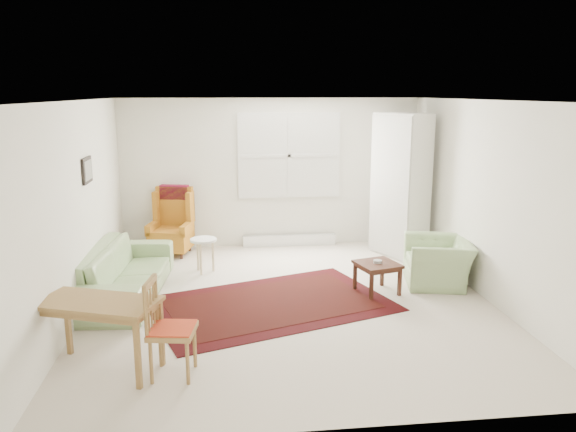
{
  "coord_description": "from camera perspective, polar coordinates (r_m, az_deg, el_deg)",
  "views": [
    {
      "loc": [
        -0.81,
        -6.63,
        2.6
      ],
      "look_at": [
        0.0,
        0.3,
        1.05
      ],
      "focal_mm": 35.0,
      "sensor_mm": 36.0,
      "label": 1
    }
  ],
  "objects": [
    {
      "name": "room",
      "position": [
        7.02,
        0.24,
        1.49
      ],
      "size": [
        5.04,
        5.54,
        2.51
      ],
      "color": "beige",
      "rests_on": "ground"
    },
    {
      "name": "rug",
      "position": [
        7.09,
        -1.75,
        -8.87
      ],
      "size": [
        3.31,
        2.68,
        0.03
      ],
      "primitive_type": null,
      "rotation": [
        0.0,
        0.0,
        0.33
      ],
      "color": "black",
      "rests_on": "ground"
    },
    {
      "name": "sofa",
      "position": [
        7.55,
        -16.27,
        -4.53
      ],
      "size": [
        1.05,
        2.29,
        0.9
      ],
      "primitive_type": "imported",
      "rotation": [
        0.0,
        0.0,
        1.49
      ],
      "color": "#8BA971",
      "rests_on": "ground"
    },
    {
      "name": "desk_chair",
      "position": [
        5.37,
        -11.68,
        -11.1
      ],
      "size": [
        0.47,
        0.47,
        0.94
      ],
      "primitive_type": null,
      "rotation": [
        0.0,
        0.0,
        1.42
      ],
      "color": "olive",
      "rests_on": "ground"
    },
    {
      "name": "wingback_chair",
      "position": [
        9.25,
        -11.87,
        -0.54
      ],
      "size": [
        0.77,
        0.8,
        1.1
      ],
      "primitive_type": null,
      "rotation": [
        0.0,
        0.0,
        -0.22
      ],
      "color": "#B46F1B",
      "rests_on": "ground"
    },
    {
      "name": "stool",
      "position": [
        8.32,
        -8.54,
        -3.96
      ],
      "size": [
        0.46,
        0.46,
        0.51
      ],
      "primitive_type": null,
      "rotation": [
        0.0,
        0.0,
        0.21
      ],
      "color": "white",
      "rests_on": "ground"
    },
    {
      "name": "cabinet",
      "position": [
        9.11,
        11.36,
        3.05
      ],
      "size": [
        0.82,
        1.03,
        2.28
      ],
      "primitive_type": null,
      "rotation": [
        0.0,
        0.0,
        0.44
      ],
      "color": "silver",
      "rests_on": "ground"
    },
    {
      "name": "coffee_table",
      "position": [
        7.51,
        9.03,
        -6.2
      ],
      "size": [
        0.63,
        0.63,
        0.41
      ],
      "primitive_type": null,
      "rotation": [
        0.0,
        0.0,
        0.28
      ],
      "color": "#3B1C12",
      "rests_on": "ground"
    },
    {
      "name": "desk",
      "position": [
        5.68,
        -18.52,
        -11.46
      ],
      "size": [
        1.23,
        0.9,
        0.7
      ],
      "primitive_type": null,
      "rotation": [
        0.0,
        0.0,
        -0.35
      ],
      "color": "olive",
      "rests_on": "ground"
    },
    {
      "name": "armchair",
      "position": [
        7.99,
        15.01,
        -4.08
      ],
      "size": [
        1.02,
        1.11,
        0.75
      ],
      "primitive_type": "imported",
      "rotation": [
        0.0,
        0.0,
        -1.78
      ],
      "color": "#8BA971",
      "rests_on": "ground"
    }
  ]
}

